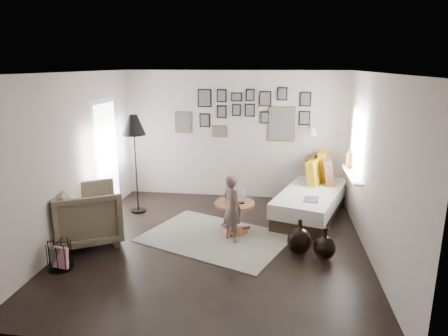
# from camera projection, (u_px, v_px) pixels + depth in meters

# --- Properties ---
(ground) EXTENTS (4.80, 4.80, 0.00)m
(ground) POSITION_uv_depth(u_px,v_px,m) (217.00, 244.00, 6.20)
(ground) COLOR black
(ground) RESTS_ON ground
(wall_back) EXTENTS (4.50, 0.00, 4.50)m
(wall_back) POSITION_uv_depth(u_px,v_px,m) (234.00, 135.00, 8.17)
(wall_back) COLOR #A99C94
(wall_back) RESTS_ON ground
(wall_front) EXTENTS (4.50, 0.00, 4.50)m
(wall_front) POSITION_uv_depth(u_px,v_px,m) (175.00, 227.00, 3.57)
(wall_front) COLOR #A99C94
(wall_front) RESTS_ON ground
(wall_left) EXTENTS (0.00, 4.80, 4.80)m
(wall_left) POSITION_uv_depth(u_px,v_px,m) (72.00, 159.00, 6.16)
(wall_left) COLOR #A99C94
(wall_left) RESTS_ON ground
(wall_right) EXTENTS (0.00, 4.80, 4.80)m
(wall_right) POSITION_uv_depth(u_px,v_px,m) (375.00, 168.00, 5.58)
(wall_right) COLOR #A99C94
(wall_right) RESTS_ON ground
(ceiling) EXTENTS (4.80, 4.80, 0.00)m
(ceiling) POSITION_uv_depth(u_px,v_px,m) (216.00, 73.00, 5.54)
(ceiling) COLOR white
(ceiling) RESTS_ON wall_back
(door_left) EXTENTS (0.00, 2.14, 2.14)m
(door_left) POSITION_uv_depth(u_px,v_px,m) (107.00, 157.00, 7.37)
(door_left) COLOR white
(door_left) RESTS_ON wall_left
(window_right) EXTENTS (0.15, 1.32, 1.30)m
(window_right) POSITION_uv_depth(u_px,v_px,m) (351.00, 169.00, 6.97)
(window_right) COLOR white
(window_right) RESTS_ON wall_right
(gallery_wall) EXTENTS (2.74, 0.03, 1.08)m
(gallery_wall) POSITION_uv_depth(u_px,v_px,m) (248.00, 114.00, 8.01)
(gallery_wall) COLOR brown
(gallery_wall) RESTS_ON wall_back
(wall_sconce) EXTENTS (0.18, 0.36, 0.16)m
(wall_sconce) POSITION_uv_depth(u_px,v_px,m) (312.00, 131.00, 7.68)
(wall_sconce) COLOR white
(wall_sconce) RESTS_ON wall_back
(rug) EXTENTS (2.62, 2.26, 0.01)m
(rug) POSITION_uv_depth(u_px,v_px,m) (215.00, 238.00, 6.43)
(rug) COLOR beige
(rug) RESTS_ON ground
(pedestal_table) EXTENTS (0.66, 0.66, 0.52)m
(pedestal_table) POSITION_uv_depth(u_px,v_px,m) (235.00, 219.00, 6.59)
(pedestal_table) COLOR brown
(pedestal_table) RESTS_ON ground
(vase) EXTENTS (0.19, 0.19, 0.47)m
(vase) POSITION_uv_depth(u_px,v_px,m) (230.00, 194.00, 6.51)
(vase) COLOR black
(vase) RESTS_ON pedestal_table
(candles) EXTENTS (0.11, 0.11, 0.25)m
(candles) POSITION_uv_depth(u_px,v_px,m) (241.00, 196.00, 6.47)
(candles) COLOR black
(candles) RESTS_ON pedestal_table
(daybed) EXTENTS (1.57, 2.35, 1.08)m
(daybed) POSITION_uv_depth(u_px,v_px,m) (311.00, 197.00, 7.39)
(daybed) COLOR black
(daybed) RESTS_ON ground
(magazine_on_daybed) EXTENTS (0.29, 0.36, 0.02)m
(magazine_on_daybed) POSITION_uv_depth(u_px,v_px,m) (311.00, 199.00, 6.73)
(magazine_on_daybed) COLOR black
(magazine_on_daybed) RESTS_ON daybed
(armchair) EXTENTS (1.34, 1.33, 0.90)m
(armchair) POSITION_uv_depth(u_px,v_px,m) (88.00, 214.00, 6.20)
(armchair) COLOR brown
(armchair) RESTS_ON ground
(armchair_cushion) EXTENTS (0.56, 0.56, 0.18)m
(armchair_cushion) POSITION_uv_depth(u_px,v_px,m) (90.00, 212.00, 6.24)
(armchair_cushion) COLOR silver
(armchair_cushion) RESTS_ON armchair
(floor_lamp) EXTENTS (0.43, 0.43, 1.84)m
(floor_lamp) POSITION_uv_depth(u_px,v_px,m) (134.00, 129.00, 7.19)
(floor_lamp) COLOR black
(floor_lamp) RESTS_ON ground
(magazine_basket) EXTENTS (0.31, 0.31, 0.39)m
(magazine_basket) POSITION_uv_depth(u_px,v_px,m) (60.00, 256.00, 5.42)
(magazine_basket) COLOR black
(magazine_basket) RESTS_ON ground
(demijohn_large) EXTENTS (0.36, 0.36, 0.53)m
(demijohn_large) POSITION_uv_depth(u_px,v_px,m) (299.00, 241.00, 5.83)
(demijohn_large) COLOR black
(demijohn_large) RESTS_ON ground
(demijohn_small) EXTENTS (0.31, 0.31, 0.49)m
(demijohn_small) POSITION_uv_depth(u_px,v_px,m) (324.00, 248.00, 5.68)
(demijohn_small) COLOR black
(demijohn_small) RESTS_ON ground
(child) EXTENTS (0.46, 0.46, 1.08)m
(child) POSITION_uv_depth(u_px,v_px,m) (232.00, 208.00, 6.20)
(child) COLOR #685452
(child) RESTS_ON ground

